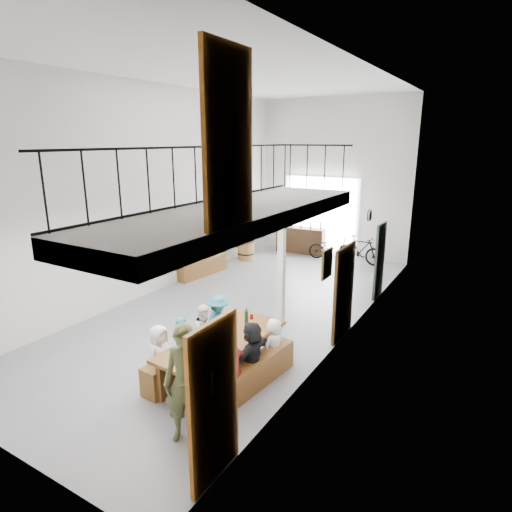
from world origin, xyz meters
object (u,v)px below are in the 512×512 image
Objects in this scene: bench_inner at (193,359)px; oak_barrel at (246,247)px; tasting_table at (223,343)px; host_standing at (186,384)px; side_bench at (202,267)px; serving_counter at (301,240)px; bicycle_near at (332,248)px.

bench_inner is 2.49× the size of oak_barrel.
tasting_table is 0.79m from bench_inner.
bench_inner is 1.26× the size of host_standing.
side_bench is 2.26m from oak_barrel.
oak_barrel is 0.51× the size of host_standing.
side_bench is 7.61m from host_standing.
bench_inner is at bearing -54.05° from side_bench.
host_standing reaches higher than bench_inner.
bench_inner is (-0.64, -0.04, -0.45)m from tasting_table.
serving_counter is 1.03× the size of host_standing.
bench_inner is at bearing 102.94° from host_standing.
bench_inner is at bearing -172.05° from tasting_table.
host_standing is at bearing -49.88° from bench_inner.
side_bench is 4.68m from bicycle_near.
side_bench is (-4.02, 4.61, -0.45)m from tasting_table.
bench_inner is 5.75m from side_bench.
tasting_table is at bearing 176.22° from bicycle_near.
serving_counter reaches higher than bicycle_near.
oak_barrel is at bearing 84.76° from side_bench.
oak_barrel reaches higher than bicycle_near.
serving_counter is (-1.90, 8.72, 0.22)m from bench_inner.
tasting_table is at bearing -60.92° from oak_barrel.
oak_barrel is 0.49× the size of serving_counter.
tasting_table is 1.59m from host_standing.
oak_barrel is 2.22m from serving_counter.
tasting_table is 9.04m from serving_counter.
side_bench reaches higher than bench_inner.
bicycle_near reaches higher than tasting_table.
oak_barrel is 0.55× the size of bicycle_near.
tasting_table is 6.14m from side_bench.
serving_counter is 1.39m from bicycle_near.
side_bench is 1.14× the size of bicycle_near.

